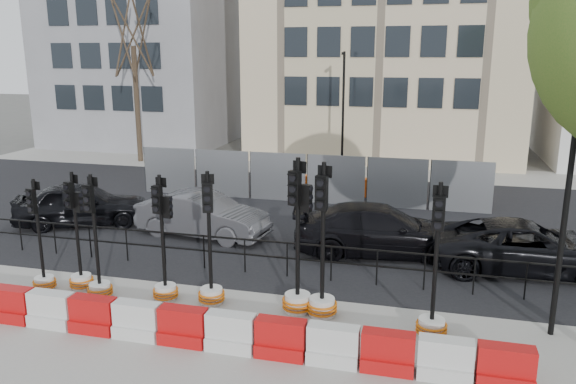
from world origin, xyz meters
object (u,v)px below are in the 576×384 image
(car_a, at_px, (82,204))
(car_c, at_px, (380,230))
(lamp_post_near, at_px, (568,190))
(traffic_signal_d, at_px, (165,271))
(traffic_signal_h, at_px, (433,307))
(traffic_signal_a, at_px, (42,268))

(car_a, relative_size, car_c, 0.89)
(lamp_post_near, relative_size, car_c, 1.10)
(traffic_signal_d, height_order, car_c, traffic_signal_d)
(lamp_post_near, xyz_separation_m, traffic_signal_h, (-2.50, -0.71, -2.52))
(lamp_post_near, height_order, car_c, lamp_post_near)
(traffic_signal_a, distance_m, car_a, 5.73)
(traffic_signal_h, bearing_deg, traffic_signal_d, -178.40)
(lamp_post_near, distance_m, car_a, 15.38)
(traffic_signal_d, distance_m, traffic_signal_h, 6.34)
(lamp_post_near, bearing_deg, traffic_signal_a, -176.98)
(lamp_post_near, bearing_deg, car_a, 162.45)
(traffic_signal_a, bearing_deg, car_c, 41.31)
(car_a, distance_m, car_c, 10.42)
(car_a, bearing_deg, traffic_signal_h, -138.64)
(lamp_post_near, xyz_separation_m, traffic_signal_a, (-12.12, -0.64, -2.62))
(car_a, xyz_separation_m, car_c, (10.41, -0.38, -0.01))
(traffic_signal_a, bearing_deg, car_a, 124.65)
(traffic_signal_a, height_order, traffic_signal_h, traffic_signal_h)
(lamp_post_near, relative_size, traffic_signal_a, 2.05)
(traffic_signal_a, distance_m, traffic_signal_d, 3.29)
(traffic_signal_a, xyz_separation_m, car_c, (8.05, 4.84, 0.15))
(traffic_signal_a, bearing_deg, lamp_post_near, 13.34)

